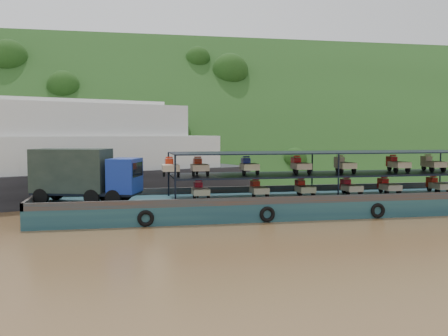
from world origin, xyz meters
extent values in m
plane|color=brown|center=(0.00, 0.00, 0.00)|extent=(160.00, 160.00, 0.00)
cube|color=#1E3B15|center=(0.00, 36.00, 0.00)|extent=(140.00, 39.60, 39.60)
cube|color=#123040|center=(1.58, -0.17, 0.60)|extent=(35.00, 7.00, 1.20)
cube|color=#592D19|center=(1.58, 3.23, 1.45)|extent=(35.00, 0.20, 0.50)
cube|color=#592D19|center=(1.58, -3.57, 1.45)|extent=(35.00, 0.20, 0.50)
cube|color=#592D19|center=(-15.82, -0.17, 1.45)|extent=(0.20, 7.00, 0.50)
torus|color=black|center=(-8.42, -3.72, 0.55)|extent=(1.06, 0.26, 1.06)
torus|color=black|center=(-0.42, -3.72, 0.55)|extent=(1.06, 0.26, 1.06)
torus|color=black|center=(7.58, -3.72, 0.55)|extent=(1.06, 0.26, 1.06)
cylinder|color=black|center=(-15.19, -0.43, 1.72)|extent=(1.11, 0.69, 1.05)
cylinder|color=black|center=(-14.46, 1.65, 1.72)|extent=(1.11, 0.69, 1.05)
cylinder|color=black|center=(-11.82, -1.61, 1.72)|extent=(1.11, 0.69, 1.05)
cylinder|color=black|center=(-11.10, 0.47, 1.72)|extent=(1.11, 0.69, 1.05)
cylinder|color=black|center=(-10.43, -2.09, 1.72)|extent=(1.11, 0.69, 1.05)
cylinder|color=black|center=(-9.71, -0.01, 1.72)|extent=(1.11, 0.69, 1.05)
cube|color=black|center=(-12.25, -0.29, 1.88)|extent=(7.49, 4.53, 0.21)
cube|color=navy|center=(-9.68, -1.19, 3.09)|extent=(2.51, 2.96, 2.31)
cube|color=black|center=(-8.83, -1.48, 3.51)|extent=(0.75, 2.00, 0.94)
cube|color=black|center=(-13.24, 0.05, 3.40)|extent=(5.58, 4.03, 2.94)
cube|color=black|center=(5.08, -0.17, 2.86)|extent=(23.00, 5.00, 0.12)
cube|color=black|center=(5.08, -0.17, 4.50)|extent=(23.00, 5.00, 0.08)
cylinder|color=black|center=(-6.42, -2.67, 2.85)|extent=(0.12, 0.12, 3.30)
cylinder|color=black|center=(-6.42, 2.33, 2.85)|extent=(0.12, 0.12, 3.30)
cylinder|color=black|center=(5.08, -2.67, 2.85)|extent=(0.12, 0.12, 3.30)
cylinder|color=black|center=(5.08, 2.33, 2.85)|extent=(0.12, 0.12, 3.30)
cylinder|color=black|center=(16.58, 2.33, 2.85)|extent=(0.12, 0.12, 3.30)
cylinder|color=black|center=(-4.42, 0.88, 1.46)|extent=(0.12, 0.52, 0.52)
cylinder|color=black|center=(-4.92, -0.92, 1.46)|extent=(0.14, 0.52, 0.52)
cylinder|color=black|center=(-3.92, -0.92, 1.46)|extent=(0.14, 0.52, 0.52)
cube|color=beige|center=(-4.42, -0.57, 1.80)|extent=(1.15, 1.50, 0.44)
cube|color=#B70C1F|center=(-4.42, 0.58, 1.98)|extent=(0.55, 0.80, 0.80)
cube|color=#B70C1F|center=(-4.42, 0.38, 2.48)|extent=(0.50, 0.10, 0.10)
cylinder|color=black|center=(-0.12, 0.88, 1.46)|extent=(0.12, 0.52, 0.52)
cylinder|color=black|center=(-0.62, -0.92, 1.46)|extent=(0.14, 0.52, 0.52)
cylinder|color=black|center=(0.38, -0.92, 1.46)|extent=(0.14, 0.52, 0.52)
cube|color=beige|center=(-0.12, -0.57, 1.80)|extent=(1.15, 1.50, 0.44)
cube|color=red|center=(-0.12, 0.58, 1.98)|extent=(0.55, 0.80, 0.80)
cube|color=red|center=(-0.12, 0.38, 2.48)|extent=(0.50, 0.10, 0.10)
cylinder|color=black|center=(3.41, 0.88, 1.46)|extent=(0.12, 0.52, 0.52)
cylinder|color=black|center=(2.91, -0.92, 1.46)|extent=(0.14, 0.52, 0.52)
cylinder|color=black|center=(3.91, -0.92, 1.46)|extent=(0.14, 0.52, 0.52)
cube|color=#C0BC87|center=(3.41, -0.57, 1.80)|extent=(1.15, 1.50, 0.44)
cube|color=red|center=(3.41, 0.58, 1.98)|extent=(0.55, 0.80, 0.80)
cube|color=red|center=(3.41, 0.38, 2.48)|extent=(0.50, 0.10, 0.10)
cylinder|color=black|center=(7.14, 0.88, 1.46)|extent=(0.12, 0.52, 0.52)
cylinder|color=black|center=(6.64, -0.92, 1.46)|extent=(0.14, 0.52, 0.52)
cylinder|color=black|center=(7.64, -0.92, 1.46)|extent=(0.14, 0.52, 0.52)
cube|color=beige|center=(7.14, -0.57, 1.80)|extent=(1.15, 1.50, 0.44)
cube|color=#AF0B1D|center=(7.14, 0.58, 1.98)|extent=(0.55, 0.80, 0.80)
cube|color=#AF0B1D|center=(7.14, 0.38, 2.48)|extent=(0.50, 0.10, 0.10)
cylinder|color=black|center=(10.32, 0.88, 1.46)|extent=(0.12, 0.52, 0.52)
cylinder|color=black|center=(9.82, -0.92, 1.46)|extent=(0.14, 0.52, 0.52)
cylinder|color=black|center=(10.82, -0.92, 1.46)|extent=(0.14, 0.52, 0.52)
cube|color=beige|center=(10.32, -0.57, 1.80)|extent=(1.15, 1.50, 0.44)
cube|color=red|center=(10.32, 0.58, 1.98)|extent=(0.55, 0.80, 0.80)
cube|color=red|center=(10.32, 0.38, 2.48)|extent=(0.50, 0.10, 0.10)
cylinder|color=black|center=(14.62, 0.88, 1.46)|extent=(0.12, 0.52, 0.52)
cylinder|color=black|center=(14.12, -0.92, 1.46)|extent=(0.14, 0.52, 0.52)
cube|color=beige|center=(14.62, -0.57, 1.80)|extent=(1.15, 1.50, 0.44)
cube|color=red|center=(14.62, 0.58, 1.98)|extent=(0.55, 0.80, 0.80)
cube|color=red|center=(14.62, 0.38, 2.48)|extent=(0.50, 0.10, 0.10)
cylinder|color=black|center=(-4.47, 0.88, 3.18)|extent=(0.12, 0.52, 0.52)
cylinder|color=black|center=(-4.97, -0.92, 3.18)|extent=(0.14, 0.52, 0.52)
cylinder|color=black|center=(-3.97, -0.92, 3.18)|extent=(0.14, 0.52, 0.52)
cube|color=tan|center=(-4.47, -0.57, 3.52)|extent=(1.15, 1.50, 0.44)
cube|color=red|center=(-4.47, 0.58, 3.70)|extent=(0.55, 0.80, 0.80)
cube|color=red|center=(-4.47, 0.38, 4.20)|extent=(0.50, 0.10, 0.10)
cylinder|color=black|center=(-0.85, 0.88, 3.18)|extent=(0.12, 0.52, 0.52)
cylinder|color=black|center=(-1.35, -0.92, 3.18)|extent=(0.14, 0.52, 0.52)
cylinder|color=black|center=(-0.35, -0.92, 3.18)|extent=(0.14, 0.52, 0.52)
cube|color=beige|center=(-0.85, -0.57, 3.52)|extent=(1.15, 1.50, 0.44)
cube|color=#192796|center=(-0.85, 0.58, 3.70)|extent=(0.55, 0.80, 0.80)
cube|color=#192796|center=(-0.85, 0.38, 4.20)|extent=(0.50, 0.10, 0.10)
cylinder|color=black|center=(3.08, 0.88, 3.18)|extent=(0.12, 0.52, 0.52)
cylinder|color=black|center=(2.58, -0.92, 3.18)|extent=(0.14, 0.52, 0.52)
cylinder|color=black|center=(3.58, -0.92, 3.18)|extent=(0.14, 0.52, 0.52)
cube|color=tan|center=(3.08, -0.57, 3.52)|extent=(1.15, 1.50, 0.44)
cube|color=red|center=(3.08, 0.58, 3.70)|extent=(0.55, 0.80, 0.80)
cube|color=red|center=(3.08, 0.38, 4.20)|extent=(0.50, 0.10, 0.10)
cylinder|color=black|center=(6.59, 0.88, 3.18)|extent=(0.12, 0.52, 0.52)
cylinder|color=black|center=(6.09, -0.92, 3.18)|extent=(0.14, 0.52, 0.52)
cylinder|color=black|center=(7.09, -0.92, 3.18)|extent=(0.14, 0.52, 0.52)
cube|color=#C4BA8B|center=(6.59, -0.57, 3.52)|extent=(1.15, 1.50, 0.44)
cube|color=#CAB58F|center=(6.59, 0.58, 3.70)|extent=(0.55, 0.80, 0.80)
cube|color=#CAB58F|center=(6.59, 0.38, 4.20)|extent=(0.50, 0.10, 0.10)
cylinder|color=black|center=(11.03, 0.88, 3.18)|extent=(0.12, 0.52, 0.52)
cylinder|color=black|center=(10.53, -0.92, 3.18)|extent=(0.14, 0.52, 0.52)
cylinder|color=black|center=(11.53, -0.92, 3.18)|extent=(0.14, 0.52, 0.52)
cube|color=beige|center=(11.03, -0.57, 3.52)|extent=(1.15, 1.50, 0.44)
cube|color=#AF0B0B|center=(11.03, 0.58, 3.70)|extent=(0.55, 0.80, 0.80)
cube|color=#AF0B0B|center=(11.03, 0.38, 4.20)|extent=(0.50, 0.10, 0.10)
cylinder|color=black|center=(14.08, 0.88, 3.18)|extent=(0.12, 0.52, 0.52)
cylinder|color=black|center=(13.58, -0.92, 3.18)|extent=(0.14, 0.52, 0.52)
cylinder|color=black|center=(14.58, -0.92, 3.18)|extent=(0.14, 0.52, 0.52)
cube|color=#C8B68D|center=(14.08, -0.57, 3.52)|extent=(1.15, 1.50, 0.44)
cube|color=beige|center=(14.08, 0.58, 3.70)|extent=(0.55, 0.80, 0.80)
cube|color=beige|center=(14.08, 0.38, 4.20)|extent=(0.50, 0.10, 0.10)
cylinder|color=black|center=(-6.53, 0.88, 3.18)|extent=(0.12, 0.52, 0.52)
cylinder|color=black|center=(-7.03, -0.92, 3.18)|extent=(0.14, 0.52, 0.52)
cylinder|color=black|center=(-6.03, -0.92, 3.18)|extent=(0.14, 0.52, 0.52)
cube|color=tan|center=(-6.53, -0.57, 3.52)|extent=(1.15, 1.50, 0.44)
cube|color=red|center=(-6.53, 0.58, 3.70)|extent=(0.55, 0.80, 0.80)
cube|color=red|center=(-6.53, 0.38, 4.20)|extent=(0.50, 0.10, 0.10)
cube|color=black|center=(-19.52, 9.90, 1.31)|extent=(44.53, 26.52, 2.62)
cube|color=silver|center=(-19.52, 9.90, 4.14)|extent=(38.05, 23.04, 3.05)
cube|color=silver|center=(-19.52, 9.90, 7.09)|extent=(31.58, 19.57, 2.84)
cube|color=silver|center=(-19.52, 9.90, 8.67)|extent=(27.13, 16.92, 0.33)
camera|label=1|loc=(-9.75, -35.32, 5.93)|focal=40.00mm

